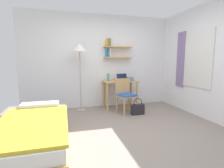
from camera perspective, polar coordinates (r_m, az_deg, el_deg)
ground_plane at (r=3.25m, az=4.76°, el=-16.13°), size 5.28×5.28×0.00m
wall_back at (r=4.92m, az=-3.26°, el=7.66°), size 4.40×0.27×2.60m
wall_right at (r=4.18m, az=31.86°, el=6.43°), size 0.10×4.40×2.60m
bed at (r=2.85m, az=-24.57°, el=-15.15°), size 0.96×1.96×0.54m
desk at (r=4.78m, az=2.68°, el=-0.84°), size 0.94×0.52×0.76m
desk_chair at (r=4.34m, az=4.49°, el=-3.30°), size 0.52×0.51×0.87m
standing_lamp at (r=4.48m, az=-10.78°, el=10.72°), size 0.40×0.40×1.76m
laptop at (r=4.81m, az=3.38°, el=1.80°), size 0.34×0.23×0.21m
water_bottle at (r=4.71m, az=-1.31°, el=2.28°), size 0.07×0.07×0.21m
book_stack at (r=4.87m, az=5.97°, el=1.74°), size 0.18×0.25×0.09m
handbag at (r=4.28m, az=8.57°, el=-8.29°), size 0.32×0.12×0.41m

